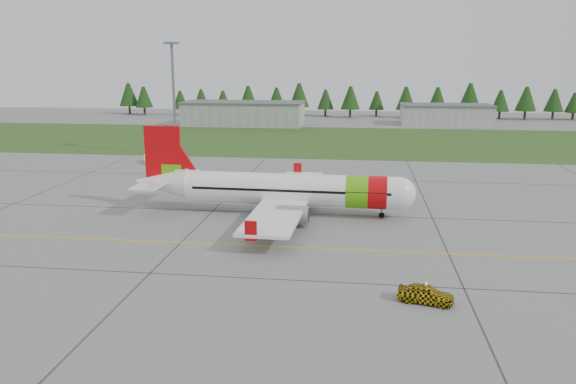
# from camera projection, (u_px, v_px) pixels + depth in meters

# --- Properties ---
(ground) EXTENTS (320.00, 320.00, 0.00)m
(ground) POSITION_uv_depth(u_px,v_px,m) (333.00, 282.00, 44.12)
(ground) COLOR gray
(ground) RESTS_ON ground
(aircraft) EXTENTS (32.31, 29.68, 9.79)m
(aircraft) POSITION_uv_depth(u_px,v_px,m) (285.00, 190.00, 63.42)
(aircraft) COLOR white
(aircraft) RESTS_ON ground
(follow_me_car) EXTENTS (1.69, 1.87, 3.98)m
(follow_me_car) POSITION_uv_depth(u_px,v_px,m) (427.00, 277.00, 39.95)
(follow_me_car) COLOR yellow
(follow_me_car) RESTS_ON ground
(service_van) EXTENTS (1.94, 1.90, 4.35)m
(service_van) POSITION_uv_depth(u_px,v_px,m) (148.00, 150.00, 96.21)
(service_van) COLOR silver
(service_van) RESTS_ON ground
(grass_strip) EXTENTS (320.00, 50.00, 0.03)m
(grass_strip) POSITION_uv_depth(u_px,v_px,m) (352.00, 141.00, 123.33)
(grass_strip) COLOR #30561E
(grass_strip) RESTS_ON ground
(taxi_guideline) EXTENTS (120.00, 0.25, 0.02)m
(taxi_guideline) POSITION_uv_depth(u_px,v_px,m) (338.00, 249.00, 51.85)
(taxi_guideline) COLOR gold
(taxi_guideline) RESTS_ON ground
(hangar_west) EXTENTS (32.00, 14.00, 6.00)m
(hangar_west) POSITION_uv_depth(u_px,v_px,m) (244.00, 114.00, 153.46)
(hangar_west) COLOR #A8A8A3
(hangar_west) RESTS_ON ground
(hangar_east) EXTENTS (24.00, 12.00, 5.20)m
(hangar_east) POSITION_uv_depth(u_px,v_px,m) (446.00, 115.00, 154.41)
(hangar_east) COLOR #A8A8A3
(hangar_east) RESTS_ON ground
(floodlight_mast) EXTENTS (0.50, 0.50, 20.00)m
(floodlight_mast) POSITION_uv_depth(u_px,v_px,m) (174.00, 101.00, 101.89)
(floodlight_mast) COLOR slate
(floodlight_mast) RESTS_ON ground
(treeline) EXTENTS (160.00, 8.00, 10.00)m
(treeline) POSITION_uv_depth(u_px,v_px,m) (356.00, 101.00, 176.31)
(treeline) COLOR #1C3F14
(treeline) RESTS_ON ground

